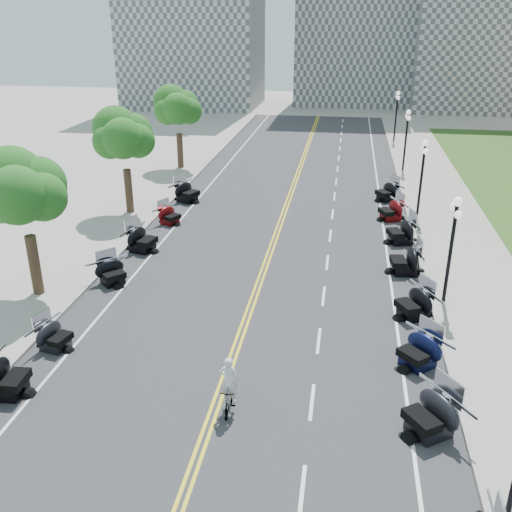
{
  "coord_description": "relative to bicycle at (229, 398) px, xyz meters",
  "views": [
    {
      "loc": [
        3.82,
        -20.01,
        12.2
      ],
      "look_at": [
        0.05,
        3.62,
        2.0
      ],
      "focal_mm": 40.0,
      "sensor_mm": 36.0,
      "label": 1
    }
  ],
  "objects": [
    {
      "name": "street_lamp_5",
      "position": [
        8.1,
        44.85,
        2.12
      ],
      "size": [
        0.5,
        1.2,
        4.9
      ],
      "primitive_type": null,
      "color": "black",
      "rests_on": "sidewalk_north"
    },
    {
      "name": "motorcycle_s_7",
      "position": [
        -7.54,
        12.84,
        0.28
      ],
      "size": [
        2.62,
        2.62,
        1.52
      ],
      "primitive_type": null,
      "rotation": [
        0.0,
        0.0,
        1.33
      ],
      "color": "black",
      "rests_on": "road"
    },
    {
      "name": "lane_dash_13",
      "position": [
        2.7,
        32.85,
        -0.47
      ],
      "size": [
        0.12,
        2.0,
        0.0
      ],
      "primitive_type": "cube",
      "color": "white",
      "rests_on": "road"
    },
    {
      "name": "lane_dash_5",
      "position": [
        2.7,
        0.85,
        -0.47
      ],
      "size": [
        0.12,
        2.0,
        0.0
      ],
      "primitive_type": "cube",
      "color": "white",
      "rests_on": "road"
    },
    {
      "name": "distant_block_a",
      "position": [
        -18.5,
        66.85,
        12.52
      ],
      "size": [
        18.0,
        14.0,
        26.0
      ],
      "primitive_type": "cube",
      "color": "gray",
      "rests_on": "ground"
    },
    {
      "name": "motorcycle_s_8",
      "position": [
        -7.35,
        17.36,
        0.14
      ],
      "size": [
        2.38,
        2.38,
        1.23
      ],
      "primitive_type": null,
      "rotation": [
        0.0,
        0.0,
        1.09
      ],
      "color": "#590A0C",
      "rests_on": "road"
    },
    {
      "name": "cyclist_rider",
      "position": [
        0.0,
        0.0,
        1.33
      ],
      "size": [
        0.62,
        0.41,
        1.7
      ],
      "primitive_type": "imported",
      "rotation": [
        0.0,
        0.0,
        3.14
      ],
      "color": "silver",
      "rests_on": "bicycle"
    },
    {
      "name": "motorcycle_s_9",
      "position": [
        -7.5,
        22.03,
        0.29
      ],
      "size": [
        2.92,
        2.92,
        1.54
      ],
      "primitive_type": null,
      "rotation": [
        0.0,
        0.0,
        1.14
      ],
      "color": "black",
      "rests_on": "road"
    },
    {
      "name": "lane_dash_11",
      "position": [
        2.7,
        24.85,
        -0.47
      ],
      "size": [
        0.12,
        2.0,
        0.0
      ],
      "primitive_type": "cube",
      "color": "white",
      "rests_on": "road"
    },
    {
      "name": "motorcycle_n_6",
      "position": [
        6.63,
        7.47,
        0.25
      ],
      "size": [
        2.82,
        2.82,
        1.45
      ],
      "primitive_type": null,
      "rotation": [
        0.0,
        0.0,
        -1.07
      ],
      "color": "black",
      "rests_on": "road"
    },
    {
      "name": "bicycle",
      "position": [
        0.0,
        0.0,
        0.0
      ],
      "size": [
        0.5,
        1.61,
        0.96
      ],
      "primitive_type": "imported",
      "rotation": [
        0.0,
        0.0,
        0.03
      ],
      "color": "#A51414",
      "rests_on": "road"
    },
    {
      "name": "lane_dash_10",
      "position": [
        2.7,
        20.85,
        -0.47
      ],
      "size": [
        0.12,
        2.0,
        0.0
      ],
      "primitive_type": "cube",
      "color": "white",
      "rests_on": "road"
    },
    {
      "name": "lane_dash_4",
      "position": [
        2.7,
        -3.15,
        -0.47
      ],
      "size": [
        0.12,
        2.0,
        0.0
      ],
      "primitive_type": "cube",
      "color": "white",
      "rests_on": "road"
    },
    {
      "name": "motorcycle_n_7",
      "position": [
        6.63,
        12.09,
        0.29
      ],
      "size": [
        2.46,
        2.46,
        1.55
      ],
      "primitive_type": null,
      "rotation": [
        0.0,
        0.0,
        -1.46
      ],
      "color": "black",
      "rests_on": "road"
    },
    {
      "name": "sidewalk_south",
      "position": [
        -11.0,
        14.85,
        -0.41
      ],
      "size": [
        5.0,
        90.0,
        0.15
      ],
      "primitive_type": "cube",
      "color": "#9E9991",
      "rests_on": "ground"
    },
    {
      "name": "ground",
      "position": [
        -0.5,
        4.85,
        -0.48
      ],
      "size": [
        160.0,
        160.0,
        0.0
      ],
      "primitive_type": "plane",
      "color": "gray"
    },
    {
      "name": "motorcycle_s_5",
      "position": [
        -7.53,
        2.65,
        0.14
      ],
      "size": [
        2.1,
        2.1,
        1.24
      ],
      "primitive_type": null,
      "rotation": [
        0.0,
        0.0,
        1.36
      ],
      "color": "black",
      "rests_on": "road"
    },
    {
      "name": "lane_dash_8",
      "position": [
        2.7,
        12.85,
        -0.47
      ],
      "size": [
        0.12,
        2.0,
        0.0
      ],
      "primitive_type": "cube",
      "color": "white",
      "rests_on": "road"
    },
    {
      "name": "lane_dash_18",
      "position": [
        2.7,
        52.85,
        -0.47
      ],
      "size": [
        0.12,
        2.0,
        0.0
      ],
      "primitive_type": "cube",
      "color": "white",
      "rests_on": "road"
    },
    {
      "name": "motorcycle_n_8",
      "position": [
        6.72,
        16.31,
        0.29
      ],
      "size": [
        2.72,
        2.72,
        1.54
      ],
      "primitive_type": null,
      "rotation": [
        0.0,
        0.0,
        -1.29
      ],
      "color": "black",
      "rests_on": "road"
    },
    {
      "name": "street_lamp_3",
      "position": [
        8.1,
        20.85,
        2.12
      ],
      "size": [
        0.5,
        1.2,
        4.9
      ],
      "primitive_type": null,
      "color": "black",
      "rests_on": "sidewalk_north"
    },
    {
      "name": "centerline_yellow_a",
      "position": [
        -0.62,
        14.85,
        -0.47
      ],
      "size": [
        0.12,
        90.0,
        0.0
      ],
      "primitive_type": "cube",
      "color": "yellow",
      "rests_on": "road"
    },
    {
      "name": "tree_2",
      "position": [
        -10.5,
        6.85,
        4.27
      ],
      "size": [
        4.8,
        4.8,
        9.2
      ],
      "primitive_type": null,
      "color": "#235619",
      "rests_on": "sidewalk_south"
    },
    {
      "name": "lane_dash_9",
      "position": [
        2.7,
        16.85,
        -0.47
      ],
      "size": [
        0.12,
        2.0,
        0.0
      ],
      "primitive_type": "cube",
      "color": "white",
      "rests_on": "road"
    },
    {
      "name": "lane_dash_14",
      "position": [
        2.7,
        36.85,
        -0.47
      ],
      "size": [
        0.12,
        2.0,
        0.0
      ],
      "primitive_type": "cube",
      "color": "white",
      "rests_on": "road"
    },
    {
      "name": "motorcycle_s_6",
      "position": [
        -7.58,
        8.6,
        0.18
      ],
      "size": [
        2.66,
        2.66,
        1.32
      ],
      "primitive_type": null,
      "rotation": [
        0.0,
        0.0,
        0.8
      ],
      "color": "black",
      "rests_on": "road"
    },
    {
      "name": "motorcycle_s_4",
      "position": [
        -7.76,
        -0.36,
        0.26
      ],
      "size": [
        2.26,
        2.26,
        1.49
      ],
      "primitive_type": null,
      "rotation": [
        0.0,
        0.0,
        1.63
      ],
      "color": "black",
      "rests_on": "road"
    },
    {
      "name": "lane_dash_19",
      "position": [
        2.7,
        56.85,
        -0.47
      ],
      "size": [
        0.12,
        2.0,
        0.0
      ],
      "primitive_type": "cube",
      "color": "white",
      "rests_on": "road"
    },
    {
      "name": "sidewalk_north",
      "position": [
        10.0,
        14.85,
        -0.41
      ],
      "size": [
        5.0,
        90.0,
        0.15
      ],
      "primitive_type": "cube",
      "color": "#9E9991",
      "rests_on": "ground"
    },
    {
      "name": "street_lamp_4",
      "position": [
        8.1,
        32.85,
        2.12
      ],
      "size": [
        0.5,
        1.2,
        4.9
      ],
      "primitive_type": null,
      "color": "black",
      "rests_on": "sidewalk_north"
    },
    {
      "name": "street_lamp_2",
      "position": [
        8.1,
        8.85,
        2.12
      ],
      "size": [
        0.5,
        1.2,
        4.9
      ],
      "primitive_type": null,
      "color": "black",
      "rests_on": "sidewalk_north"
    },
    {
      "name": "edge_line_south",
      "position": [
        -6.9,
        14.85,
        -0.47
      ],
      "size": [
        0.12,
        90.0,
        0.0
      ],
      "primitive_type": "cube",
      "color": "white",
      "rests_on": "road"
    },
    {
      "name": "lane_dash_16",
      "position": [
        2.7,
        44.85,
        -0.47
      ],
      "size": [
        0.12,
        2.0,
        0.0
      ],
      "primitive_type": "cube",
      "color": "white",
      "rests_on": "road"
    },
    {
      "name": "motorcycle_n_9",
      "position": [
        6.38,
        20.31,
        0.24
      ],
      "size": [
        2.71,
        2.71,
        1.43
      ],
      "primitive_type": null,
      "rotation": [
        0.0,
        0.0,
        -1.14
      ],
      "color": "#590A0C",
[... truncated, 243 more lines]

